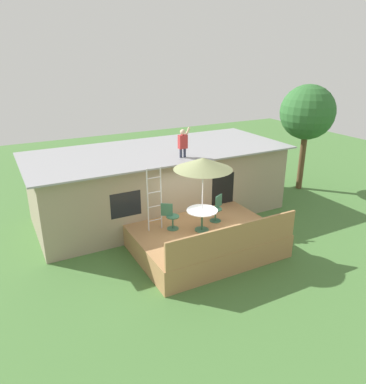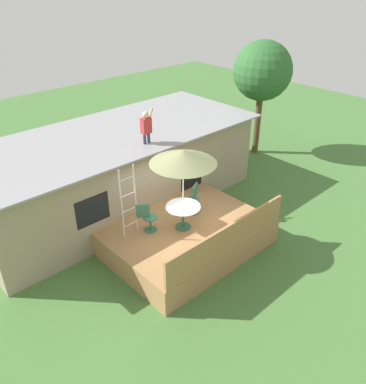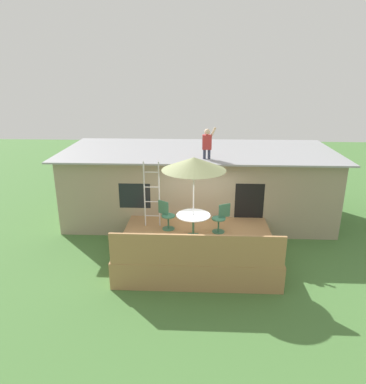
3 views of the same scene
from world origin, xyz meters
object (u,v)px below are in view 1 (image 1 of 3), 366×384
Objects in this scene: patio_umbrella at (203,164)px; backyard_tree at (307,113)px; step_ladder at (155,199)px; patio_chair_left at (171,216)px; patio_chair_right at (217,208)px; person_figure at (183,141)px; patio_table at (202,214)px.

backyard_tree is (7.57, 3.12, 0.62)m from patio_umbrella.
step_ladder is 2.39× the size of patio_chair_left.
step_ladder is 2.35m from patio_chair_right.
patio_chair_right is (2.23, -0.36, -0.64)m from step_ladder.
patio_chair_right is at bearing -75.69° from person_figure.
patio_chair_left is at bearing -22.34° from step_ladder.
step_ladder is 9.42m from backyard_tree.
patio_table is 2.97m from person_figure.
person_figure is at bearing -172.33° from backyard_tree.
person_figure is 0.22× the size of backyard_tree.
step_ladder is 0.83m from patio_chair_left.
person_figure is at bearing 78.86° from patio_umbrella.
patio_chair_left is (-0.88, 0.60, -1.89)m from patio_umbrella.
patio_umbrella is at bearing -30.28° from step_ladder.
patio_chair_right is at bearing -158.21° from backyard_tree.
step_ladder is (-1.36, 0.80, 0.51)m from patio_table.
patio_table is 1.66m from step_ladder.
patio_chair_right is (0.86, 0.44, -1.89)m from patio_umbrella.
patio_table is 8.53m from backyard_tree.
patio_umbrella is 2.29× the size of person_figure.
step_ladder reaches higher than patio_table.
patio_table is 1.76m from patio_umbrella.
backyard_tree is at bearing 22.38° from patio_umbrella.
patio_chair_right is at bearing 28.91° from patio_chair_left.
patio_chair_right is at bearing 26.79° from patio_umbrella.
patio_table is 0.41× the size of patio_umbrella.
patio_chair_left is at bearing -129.90° from person_figure.
step_ladder is 2.39× the size of patio_chair_right.
patio_chair_left is 9.17m from backyard_tree.
patio_chair_right is (1.74, -0.16, 0.00)m from patio_chair_left.
backyard_tree reaches higher than person_figure.
step_ladder is at bearing -168.14° from patio_chair_left.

